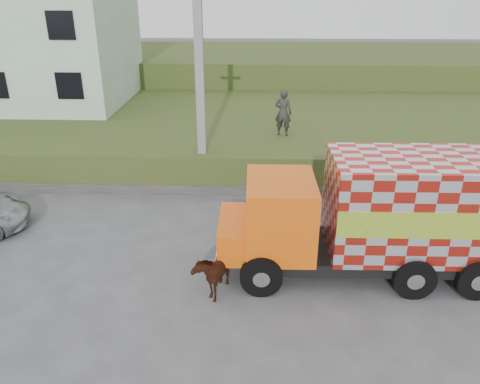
{
  "coord_description": "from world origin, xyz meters",
  "views": [
    {
      "loc": [
        1.04,
        -12.08,
        7.34
      ],
      "look_at": [
        0.54,
        1.44,
        1.3
      ],
      "focal_mm": 35.0,
      "sensor_mm": 36.0,
      "label": 1
    }
  ],
  "objects_px": {
    "cargo_truck": "(376,215)",
    "cow": "(213,269)",
    "utility_pole": "(200,84)",
    "pedestrian": "(283,112)"
  },
  "relations": [
    {
      "from": "utility_pole",
      "to": "cow",
      "type": "relative_size",
      "value": 5.36
    },
    {
      "from": "pedestrian",
      "to": "utility_pole",
      "type": "bearing_deg",
      "value": 52.67
    },
    {
      "from": "pedestrian",
      "to": "cargo_truck",
      "type": "bearing_deg",
      "value": 120.57
    },
    {
      "from": "utility_pole",
      "to": "cow",
      "type": "distance_m",
      "value": 7.48
    },
    {
      "from": "utility_pole",
      "to": "pedestrian",
      "type": "xyz_separation_m",
      "value": [
        3.13,
        2.37,
        -1.61
      ]
    },
    {
      "from": "cargo_truck",
      "to": "cow",
      "type": "height_order",
      "value": "cargo_truck"
    },
    {
      "from": "utility_pole",
      "to": "pedestrian",
      "type": "height_order",
      "value": "utility_pole"
    },
    {
      "from": "cow",
      "to": "pedestrian",
      "type": "height_order",
      "value": "pedestrian"
    },
    {
      "from": "cow",
      "to": "pedestrian",
      "type": "relative_size",
      "value": 0.77
    },
    {
      "from": "utility_pole",
      "to": "pedestrian",
      "type": "distance_m",
      "value": 4.24
    }
  ]
}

